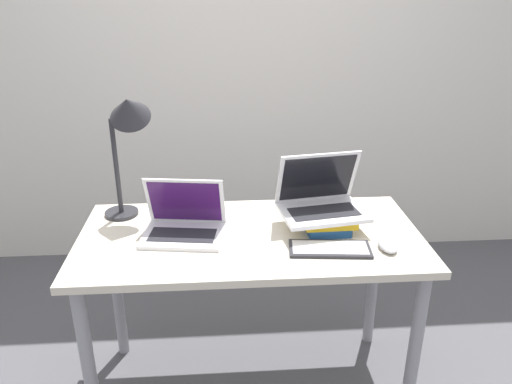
{
  "coord_description": "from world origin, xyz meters",
  "views": [
    {
      "loc": [
        -0.1,
        -1.41,
        1.68
      ],
      "look_at": [
        0.02,
        0.33,
        0.95
      ],
      "focal_mm": 35.0,
      "sensor_mm": 36.0,
      "label": 1
    }
  ],
  "objects_px": {
    "mouse": "(388,246)",
    "desk_lamp": "(127,123)",
    "book_stack": "(325,219)",
    "laptop_on_books": "(321,200)",
    "wireless_keyboard": "(330,249)",
    "laptop_left": "(184,224)"
  },
  "relations": [
    {
      "from": "mouse",
      "to": "desk_lamp",
      "type": "relative_size",
      "value": 0.2
    },
    {
      "from": "book_stack",
      "to": "laptop_on_books",
      "type": "distance_m",
      "value": 0.08
    },
    {
      "from": "wireless_keyboard",
      "to": "book_stack",
      "type": "bearing_deg",
      "value": 84.01
    },
    {
      "from": "laptop_on_books",
      "to": "laptop_left",
      "type": "bearing_deg",
      "value": -176.18
    },
    {
      "from": "book_stack",
      "to": "mouse",
      "type": "relative_size",
      "value": 2.11
    },
    {
      "from": "mouse",
      "to": "laptop_left",
      "type": "bearing_deg",
      "value": 167.36
    },
    {
      "from": "laptop_on_books",
      "to": "wireless_keyboard",
      "type": "distance_m",
      "value": 0.23
    },
    {
      "from": "laptop_on_books",
      "to": "wireless_keyboard",
      "type": "height_order",
      "value": "laptop_on_books"
    },
    {
      "from": "laptop_left",
      "to": "laptop_on_books",
      "type": "xyz_separation_m",
      "value": [
        0.54,
        0.04,
        0.07
      ]
    },
    {
      "from": "book_stack",
      "to": "mouse",
      "type": "xyz_separation_m",
      "value": [
        0.2,
        -0.2,
        -0.02
      ]
    },
    {
      "from": "laptop_on_books",
      "to": "mouse",
      "type": "height_order",
      "value": "laptop_on_books"
    },
    {
      "from": "book_stack",
      "to": "wireless_keyboard",
      "type": "height_order",
      "value": "book_stack"
    },
    {
      "from": "laptop_left",
      "to": "wireless_keyboard",
      "type": "xyz_separation_m",
      "value": [
        0.54,
        -0.17,
        -0.04
      ]
    },
    {
      "from": "laptop_left",
      "to": "mouse",
      "type": "distance_m",
      "value": 0.78
    },
    {
      "from": "laptop_left",
      "to": "book_stack",
      "type": "distance_m",
      "value": 0.57
    },
    {
      "from": "laptop_left",
      "to": "desk_lamp",
      "type": "distance_m",
      "value": 0.45
    },
    {
      "from": "book_stack",
      "to": "laptop_left",
      "type": "bearing_deg",
      "value": -176.89
    },
    {
      "from": "mouse",
      "to": "desk_lamp",
      "type": "distance_m",
      "value": 1.1
    },
    {
      "from": "book_stack",
      "to": "desk_lamp",
      "type": "relative_size",
      "value": 0.43
    },
    {
      "from": "mouse",
      "to": "laptop_on_books",
      "type": "bearing_deg",
      "value": 136.29
    },
    {
      "from": "wireless_keyboard",
      "to": "desk_lamp",
      "type": "distance_m",
      "value": 0.92
    },
    {
      "from": "mouse",
      "to": "wireless_keyboard",
      "type": "bearing_deg",
      "value": 178.65
    }
  ]
}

